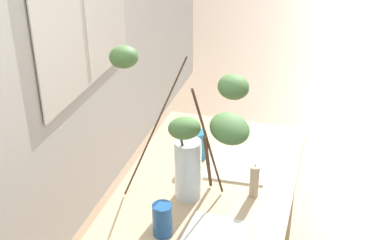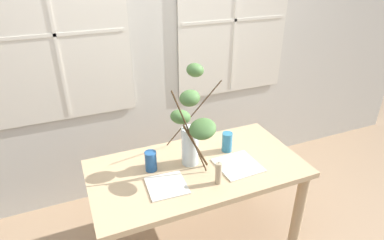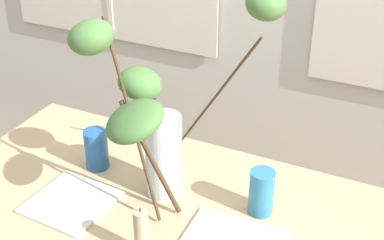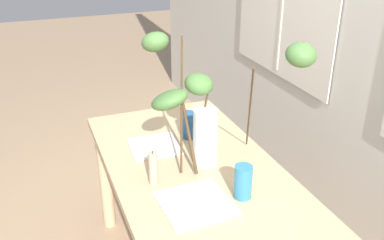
{
  "view_description": "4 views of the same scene",
  "coord_description": "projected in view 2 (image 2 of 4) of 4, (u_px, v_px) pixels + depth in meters",
  "views": [
    {
      "loc": [
        -1.83,
        -0.47,
        2.08
      ],
      "look_at": [
        0.01,
        0.05,
        1.07
      ],
      "focal_mm": 50.04,
      "sensor_mm": 36.0,
      "label": 1
    },
    {
      "loc": [
        -0.72,
        -1.63,
        2.0
      ],
      "look_at": [
        -0.02,
        0.04,
        1.06
      ],
      "focal_mm": 30.26,
      "sensor_mm": 36.0,
      "label": 2
    },
    {
      "loc": [
        0.65,
        -1.15,
        1.79
      ],
      "look_at": [
        0.05,
        0.1,
        0.98
      ],
      "focal_mm": 51.8,
      "sensor_mm": 36.0,
      "label": 3
    },
    {
      "loc": [
        1.56,
        -0.62,
        1.76
      ],
      "look_at": [
        -0.1,
        0.03,
        0.91
      ],
      "focal_mm": 40.35,
      "sensor_mm": 36.0,
      "label": 4
    }
  ],
  "objects": [
    {
      "name": "vase_with_branches",
      "position": [
        192.0,
        123.0,
        2.07
      ],
      "size": [
        0.43,
        0.7,
        0.63
      ],
      "color": "silver",
      "rests_on": "dining_table"
    },
    {
      "name": "back_wall_with_windows",
      "position": [
        152.0,
        39.0,
        2.64
      ],
      "size": [
        5.88,
        0.14,
        2.74
      ],
      "color": "beige",
      "rests_on": "ground"
    },
    {
      "name": "pillar_candle",
      "position": [
        218.0,
        173.0,
        1.98
      ],
      "size": [
        0.04,
        0.04,
        0.16
      ],
      "color": "tan",
      "rests_on": "dining_table"
    },
    {
      "name": "dining_table",
      "position": [
        197.0,
        180.0,
        2.23
      ],
      "size": [
        1.43,
        0.75,
        0.72
      ],
      "color": "tan",
      "rests_on": "ground"
    },
    {
      "name": "plate_square_left",
      "position": [
        167.0,
        186.0,
        1.99
      ],
      "size": [
        0.25,
        0.25,
        0.01
      ],
      "primitive_type": "cube",
      "rotation": [
        0.0,
        0.0,
        -0.06
      ],
      "color": "silver",
      "rests_on": "dining_table"
    },
    {
      "name": "drinking_glass_blue_right",
      "position": [
        227.0,
        142.0,
        2.31
      ],
      "size": [
        0.07,
        0.07,
        0.14
      ],
      "primitive_type": "cylinder",
      "color": "teal",
      "rests_on": "dining_table"
    },
    {
      "name": "drinking_glass_blue_left",
      "position": [
        151.0,
        161.0,
        2.11
      ],
      "size": [
        0.08,
        0.08,
        0.14
      ],
      "primitive_type": "cylinder",
      "color": "#235693",
      "rests_on": "dining_table"
    },
    {
      "name": "plate_square_right",
      "position": [
        238.0,
        165.0,
        2.18
      ],
      "size": [
        0.28,
        0.28,
        0.01
      ],
      "primitive_type": "cube",
      "rotation": [
        0.0,
        0.0,
        0.04
      ],
      "color": "silver",
      "rests_on": "dining_table"
    }
  ]
}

